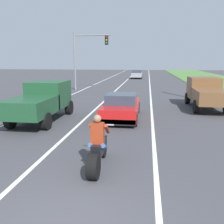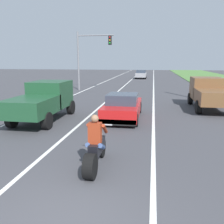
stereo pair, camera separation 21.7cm
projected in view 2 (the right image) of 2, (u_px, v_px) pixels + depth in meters
lane_stripe_left_solid at (82, 92)px, 24.83m from camera, size 0.14×120.00×0.01m
lane_stripe_right_solid at (154, 93)px, 23.67m from camera, size 0.14×120.00×0.01m
lane_stripe_centre_dashed at (117, 92)px, 24.25m from camera, size 0.14×120.00×0.01m
motorcycle_with_rider at (95, 150)px, 7.00m from camera, size 0.70×2.21×1.62m
sports_car_red at (123, 107)px, 13.20m from camera, size 1.84×4.30×1.37m
pickup_truck_left_lane_dark_green at (43, 100)px, 12.71m from camera, size 2.02×4.80×1.98m
pickup_truck_right_shoulder_brown at (209, 92)px, 15.72m from camera, size 2.02×4.80×1.98m
traffic_light_mast_near at (89, 52)px, 25.37m from camera, size 3.88×0.34×6.00m
distant_car_far_ahead at (141, 74)px, 42.68m from camera, size 1.80×4.00×1.50m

